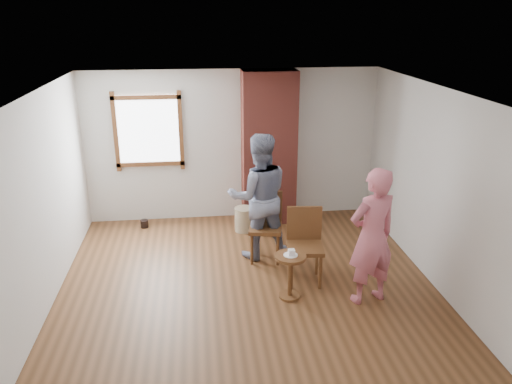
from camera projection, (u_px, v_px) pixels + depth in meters
ground at (250, 297)px, 6.48m from camera, size 5.50×5.50×0.00m
room_shell at (240, 150)px, 6.41m from camera, size 5.04×5.52×2.62m
brick_chimney at (269, 148)px, 8.43m from camera, size 0.90×0.50×2.60m
stoneware_crock at (244, 219)px, 8.35m from camera, size 0.41×0.41×0.41m
dark_pot at (144, 224)px, 8.52m from camera, size 0.13×0.13×0.13m
dining_chair_left at (266, 222)px, 7.36m from camera, size 0.55×0.55×1.00m
dining_chair_right at (305, 241)px, 6.73m from camera, size 0.53×0.53×1.02m
side_table at (290, 269)px, 6.34m from camera, size 0.40×0.40×0.60m
cake_plate at (291, 255)px, 6.27m from camera, size 0.18×0.18×0.01m
cake_slice at (291, 253)px, 6.26m from camera, size 0.08×0.07×0.06m
man at (259, 197)px, 7.26m from camera, size 0.95×0.75×1.89m
person_pink at (372, 237)px, 6.11m from camera, size 0.74×0.59×1.78m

